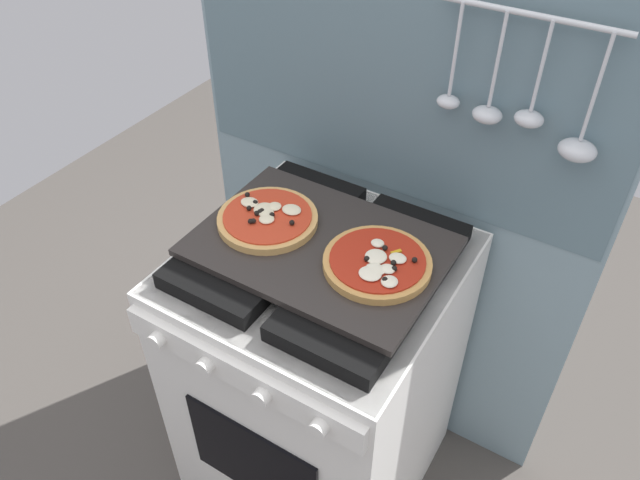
{
  "coord_description": "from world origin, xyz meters",
  "views": [
    {
      "loc": [
        0.54,
        -0.87,
        1.81
      ],
      "look_at": [
        0.0,
        0.0,
        0.93
      ],
      "focal_mm": 34.74,
      "sensor_mm": 36.0,
      "label": 1
    }
  ],
  "objects_px": {
    "baking_tray": "(320,246)",
    "pizza_left": "(267,219)",
    "stove": "(320,375)",
    "pizza_right": "(378,262)"
  },
  "relations": [
    {
      "from": "pizza_left",
      "to": "pizza_right",
      "type": "relative_size",
      "value": 1.0
    },
    {
      "from": "baking_tray",
      "to": "pizza_right",
      "type": "bearing_deg",
      "value": -0.01
    },
    {
      "from": "pizza_left",
      "to": "pizza_right",
      "type": "height_order",
      "value": "same"
    },
    {
      "from": "stove",
      "to": "baking_tray",
      "type": "height_order",
      "value": "baking_tray"
    },
    {
      "from": "pizza_left",
      "to": "pizza_right",
      "type": "xyz_separation_m",
      "value": [
        0.28,
        0.0,
        0.0
      ]
    },
    {
      "from": "stove",
      "to": "pizza_right",
      "type": "relative_size",
      "value": 3.93
    },
    {
      "from": "stove",
      "to": "pizza_right",
      "type": "height_order",
      "value": "pizza_right"
    },
    {
      "from": "stove",
      "to": "baking_tray",
      "type": "distance_m",
      "value": 0.46
    },
    {
      "from": "baking_tray",
      "to": "pizza_left",
      "type": "bearing_deg",
      "value": -178.76
    },
    {
      "from": "stove",
      "to": "pizza_left",
      "type": "xyz_separation_m",
      "value": [
        -0.14,
        -0.0,
        0.48
      ]
    }
  ]
}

